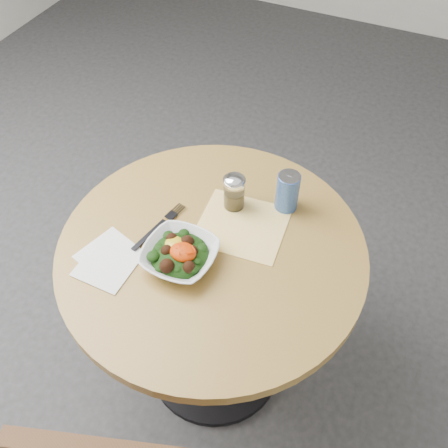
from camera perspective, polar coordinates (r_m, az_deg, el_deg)
name	(u,v)px	position (r m, az deg, el deg)	size (l,w,h in m)	color
ground	(215,361)	(2.09, -1.01, -15.43)	(6.00, 6.00, 0.00)	#2C2C2E
table	(213,284)	(1.60, -1.28, -6.93)	(0.90, 0.90, 0.75)	black
cloth_napkin	(242,225)	(1.49, 2.06, -0.16)	(0.26, 0.23, 0.00)	#F9AB0D
paper_napkins	(108,260)	(1.45, -13.09, -4.01)	(0.19, 0.20, 0.00)	white
salad_bowl	(180,255)	(1.39, -5.06, -3.51)	(0.21, 0.21, 0.08)	silver
fork	(160,225)	(1.50, -7.29, -0.12)	(0.07, 0.22, 0.00)	black
spice_shaker	(234,192)	(1.51, 1.17, 3.71)	(0.07, 0.07, 0.12)	silver
beverage_can	(287,192)	(1.51, 7.26, 3.68)	(0.07, 0.07, 0.13)	#0D1C98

